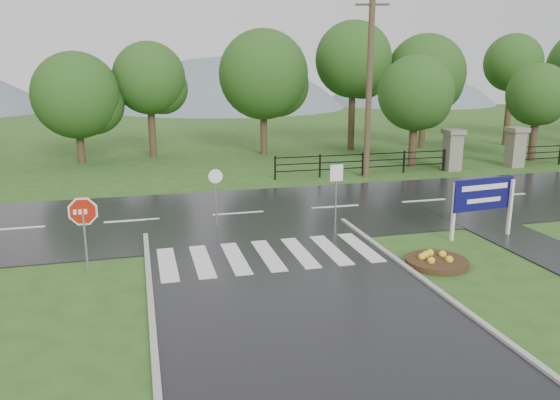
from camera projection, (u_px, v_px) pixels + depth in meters
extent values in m
plane|color=#2B531B|center=(322.00, 334.00, 11.81)|extent=(120.00, 120.00, 0.00)
cube|color=black|center=(238.00, 214.00, 21.19)|extent=(90.00, 8.00, 0.04)
cube|color=#242426|center=(530.00, 244.00, 17.66)|extent=(2.20, 11.00, 0.04)
cube|color=silver|center=(167.00, 264.00, 15.75)|extent=(0.50, 2.80, 0.02)
cube|color=silver|center=(202.00, 261.00, 15.99)|extent=(0.50, 2.80, 0.02)
cube|color=silver|center=(236.00, 258.00, 16.24)|extent=(0.50, 2.80, 0.02)
cube|color=silver|center=(268.00, 255.00, 16.49)|extent=(0.50, 2.80, 0.02)
cube|color=silver|center=(300.00, 252.00, 16.73)|extent=(0.50, 2.80, 0.02)
cube|color=silver|center=(331.00, 250.00, 16.98)|extent=(0.50, 2.80, 0.02)
cube|color=silver|center=(361.00, 247.00, 17.23)|extent=(0.50, 2.80, 0.02)
cube|color=gray|center=(452.00, 152.00, 29.79)|extent=(0.80, 0.80, 2.00)
cube|color=#6B6659|center=(454.00, 132.00, 29.51)|extent=(1.00, 1.00, 0.24)
cube|color=gray|center=(515.00, 149.00, 30.77)|extent=(0.80, 0.80, 2.00)
cube|color=#6B6659|center=(517.00, 130.00, 30.50)|extent=(1.00, 1.00, 0.24)
cube|color=black|center=(363.00, 168.00, 28.64)|extent=(9.50, 0.05, 0.05)
cube|color=black|center=(363.00, 161.00, 28.55)|extent=(9.50, 0.05, 0.05)
cube|color=black|center=(363.00, 154.00, 28.47)|extent=(9.50, 0.05, 0.05)
cube|color=black|center=(275.00, 168.00, 27.42)|extent=(0.08, 0.08, 1.20)
cube|color=black|center=(444.00, 160.00, 29.76)|extent=(0.08, 0.08, 1.20)
cube|color=black|center=(522.00, 156.00, 30.99)|extent=(0.08, 0.08, 1.20)
sphere|color=slate|center=(226.00, 227.00, 78.96)|extent=(48.00, 48.00, 48.00)
sphere|color=slate|center=(403.00, 188.00, 84.82)|extent=(36.00, 36.00, 36.00)
cube|color=#939399|center=(86.00, 246.00, 14.76)|extent=(0.05, 0.05, 1.77)
cylinder|color=white|center=(83.00, 211.00, 14.53)|extent=(1.06, 0.08, 1.06)
cylinder|color=#B21B0C|center=(83.00, 212.00, 14.52)|extent=(0.92, 0.08, 0.92)
cube|color=silver|center=(454.00, 212.00, 17.82)|extent=(0.11, 0.11, 1.95)
cube|color=silver|center=(510.00, 208.00, 18.35)|extent=(0.11, 0.11, 1.95)
cube|color=#0C0B4C|center=(484.00, 194.00, 17.95)|extent=(2.33, 0.32, 1.07)
cube|color=white|center=(485.00, 187.00, 17.86)|extent=(1.84, 0.22, 0.18)
cube|color=white|center=(484.00, 200.00, 17.97)|extent=(1.36, 0.16, 0.15)
cylinder|color=#332111|center=(437.00, 262.00, 15.81)|extent=(1.79, 1.79, 0.18)
cube|color=#939399|center=(336.00, 196.00, 19.67)|extent=(0.04, 0.04, 2.07)
cube|color=white|center=(337.00, 173.00, 19.44)|extent=(0.49, 0.05, 0.60)
cylinder|color=#939399|center=(216.00, 201.00, 19.16)|extent=(0.06, 0.06, 1.99)
cylinder|color=white|center=(215.00, 176.00, 18.93)|extent=(0.50, 0.02, 0.50)
cylinder|color=#473523|center=(369.00, 87.00, 27.15)|extent=(0.31, 0.31, 9.17)
cube|color=brown|center=(372.00, 5.00, 26.21)|extent=(1.58, 0.62, 0.10)
cylinder|color=#3D2B1C|center=(413.00, 137.00, 30.62)|extent=(0.48, 0.48, 3.45)
sphere|color=#204816|center=(416.00, 93.00, 30.04)|extent=(4.16, 4.16, 4.16)
cylinder|color=#3D2B1C|center=(534.00, 134.00, 32.60)|extent=(0.49, 0.49, 3.28)
sphere|color=#204816|center=(538.00, 95.00, 32.05)|extent=(3.65, 3.65, 3.65)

